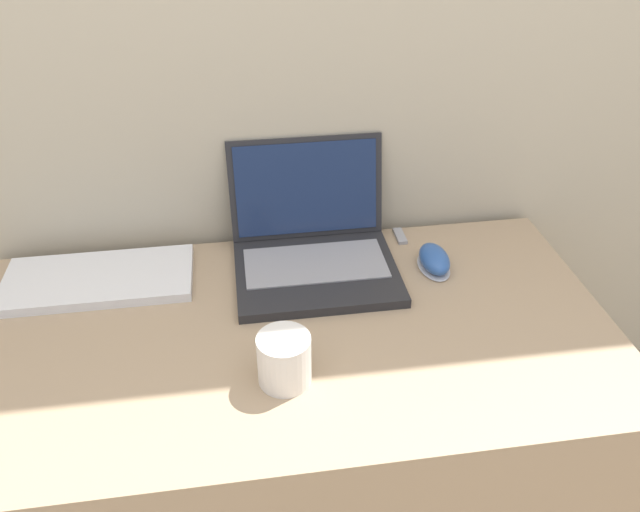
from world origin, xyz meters
TOP-DOWN VIEW (x-y plane):
  - wall_back at (0.00, 0.67)m, footprint 7.00×0.04m
  - desk at (0.00, 0.32)m, footprint 1.20×0.63m
  - laptop at (0.07, 0.52)m, footprint 0.33×0.31m
  - drink_cup at (-0.02, 0.19)m, footprint 0.09×0.09m
  - computer_mouse at (0.32, 0.47)m, footprint 0.06×0.11m
  - external_keyboard at (-0.37, 0.51)m, footprint 0.37×0.18m
  - usb_stick at (0.28, 0.59)m, footprint 0.02×0.06m

SIDE VIEW (x-z plane):
  - desk at x=0.00m, z-range 0.00..0.77m
  - usb_stick at x=0.28m, z-range 0.77..0.78m
  - external_keyboard at x=-0.37m, z-range 0.77..0.79m
  - computer_mouse at x=0.32m, z-range 0.77..0.82m
  - drink_cup at x=-0.02m, z-range 0.78..0.87m
  - laptop at x=0.07m, z-range 0.71..0.94m
  - wall_back at x=0.00m, z-range 0.00..2.50m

